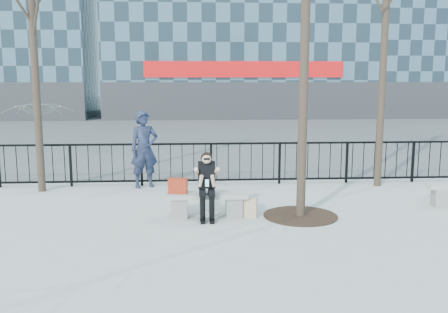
{
  "coord_description": "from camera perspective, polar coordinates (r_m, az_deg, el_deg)",
  "views": [
    {
      "loc": [
        -0.26,
        -9.78,
        2.83
      ],
      "look_at": [
        0.4,
        0.8,
        1.1
      ],
      "focal_mm": 40.0,
      "sensor_mm": 36.0,
      "label": 1
    }
  ],
  "objects": [
    {
      "name": "standing_man",
      "position": [
        12.78,
        -9.11,
        0.82
      ],
      "size": [
        0.84,
        0.7,
        1.96
      ],
      "primitive_type": "imported",
      "rotation": [
        0.0,
        0.0,
        0.38
      ],
      "color": "black",
      "rests_on": "ground"
    },
    {
      "name": "vendor_umbrella",
      "position": [
        16.79,
        -20.35,
        2.55
      ],
      "size": [
        2.74,
        2.78,
        2.07
      ],
      "primitive_type": "imported",
      "rotation": [
        0.0,
        0.0,
        -0.24
      ],
      "color": "yellow",
      "rests_on": "ground"
    },
    {
      "name": "shopping_bag",
      "position": [
        10.11,
        2.61,
        -5.83
      ],
      "size": [
        0.44,
        0.26,
        0.39
      ],
      "primitive_type": "cube",
      "rotation": [
        0.0,
        0.0,
        -0.28
      ],
      "color": "beige",
      "rests_on": "ground"
    },
    {
      "name": "railing",
      "position": [
        12.99,
        -2.37,
        -0.84
      ],
      "size": [
        14.0,
        0.06,
        1.1
      ],
      "color": "black",
      "rests_on": "ground"
    },
    {
      "name": "ground",
      "position": [
        10.19,
        -1.98,
        -6.87
      ],
      "size": [
        120.0,
        120.0,
        0.0
      ],
      "primitive_type": "plane",
      "color": "#9E9D98",
      "rests_on": "ground"
    },
    {
      "name": "street_surface",
      "position": [
        24.94,
        -2.96,
        2.75
      ],
      "size": [
        60.0,
        23.0,
        0.01
      ],
      "primitive_type": "cube",
      "color": "#474747",
      "rests_on": "ground"
    },
    {
      "name": "bench_main",
      "position": [
        10.11,
        -1.99,
        -5.23
      ],
      "size": [
        1.65,
        0.46,
        0.49
      ],
      "color": "slate",
      "rests_on": "ground"
    },
    {
      "name": "seated_woman",
      "position": [
        9.86,
        -1.97,
        -3.39
      ],
      "size": [
        0.5,
        0.64,
        1.34
      ],
      "color": "black",
      "rests_on": "ground"
    },
    {
      "name": "handbag",
      "position": [
        10.05,
        -5.29,
        -3.35
      ],
      "size": [
        0.4,
        0.24,
        0.31
      ],
      "primitive_type": "cube",
      "rotation": [
        0.0,
        0.0,
        -0.18
      ],
      "color": "#9B2713",
      "rests_on": "bench_main"
    },
    {
      "name": "tree_grate",
      "position": [
        10.31,
        8.72,
        -6.7
      ],
      "size": [
        1.5,
        1.5,
        0.02
      ],
      "primitive_type": "cylinder",
      "color": "black",
      "rests_on": "ground"
    }
  ]
}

